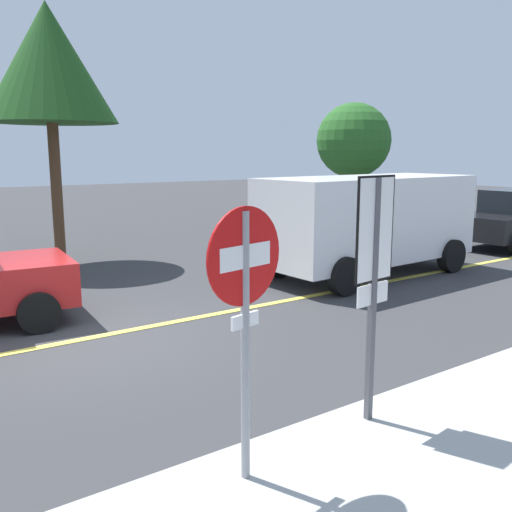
# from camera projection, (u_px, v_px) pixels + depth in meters

# --- Properties ---
(ground_plane) EXTENTS (80.00, 80.00, 0.00)m
(ground_plane) POSITION_uv_depth(u_px,v_px,m) (82.00, 340.00, 8.30)
(ground_plane) COLOR #38383A
(lane_marking_centre) EXTENTS (28.00, 0.16, 0.01)m
(lane_marking_centre) POSITION_uv_depth(u_px,v_px,m) (249.00, 308.00, 9.99)
(lane_marking_centre) COLOR #E0D14C
(stop_sign) EXTENTS (0.75, 0.17, 2.34)m
(stop_sign) POSITION_uv_depth(u_px,v_px,m) (245.00, 303.00, 4.28)
(stop_sign) COLOR gray
(stop_sign) RESTS_ON ground_plane
(speed_limit_sign) EXTENTS (0.54, 0.08, 2.52)m
(speed_limit_sign) POSITION_uv_depth(u_px,v_px,m) (374.00, 257.00, 5.23)
(speed_limit_sign) COLOR #4C4C51
(speed_limit_sign) RESTS_ON ground_plane
(white_van) EXTENTS (5.28, 2.44, 2.20)m
(white_van) POSITION_uv_depth(u_px,v_px,m) (369.00, 219.00, 12.52)
(white_van) COLOR white
(white_van) RESTS_ON ground_plane
(tree_left_verge) EXTENTS (3.09, 3.09, 6.15)m
(tree_left_verge) POSITION_uv_depth(u_px,v_px,m) (49.00, 64.00, 13.07)
(tree_left_verge) COLOR #513823
(tree_left_verge) RESTS_ON ground_plane
(tree_right_verge) EXTENTS (2.73, 2.73, 4.52)m
(tree_right_verge) POSITION_uv_depth(u_px,v_px,m) (354.00, 141.00, 20.67)
(tree_right_verge) COLOR #513823
(tree_right_verge) RESTS_ON ground_plane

